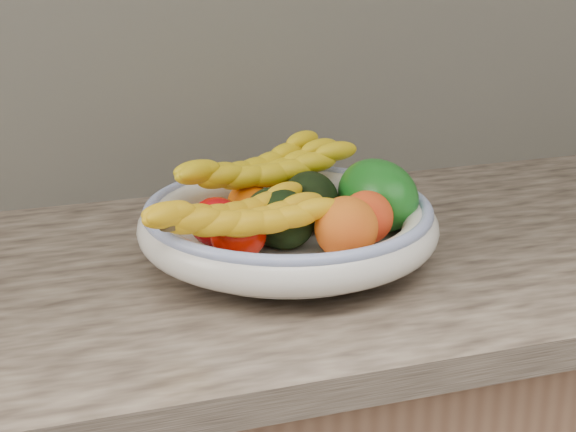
% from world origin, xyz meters
% --- Properties ---
extents(fruit_bowl, '(0.39, 0.39, 0.08)m').
position_xyz_m(fruit_bowl, '(0.00, 1.66, 0.95)').
color(fruit_bowl, silver).
rests_on(fruit_bowl, kitchen_counter).
extents(clementine_back_left, '(0.06, 0.06, 0.04)m').
position_xyz_m(clementine_back_left, '(-0.03, 1.76, 0.95)').
color(clementine_back_left, '#F36405').
rests_on(clementine_back_left, fruit_bowl).
extents(clementine_back_right, '(0.06, 0.06, 0.04)m').
position_xyz_m(clementine_back_right, '(0.02, 1.75, 0.95)').
color(clementine_back_right, orange).
rests_on(clementine_back_right, fruit_bowl).
extents(clementine_back_mid, '(0.05, 0.05, 0.04)m').
position_xyz_m(clementine_back_mid, '(0.01, 1.74, 0.95)').
color(clementine_back_mid, '#F06505').
rests_on(clementine_back_mid, fruit_bowl).
extents(clementine_extra, '(0.06, 0.06, 0.05)m').
position_xyz_m(clementine_extra, '(-0.02, 1.74, 0.95)').
color(clementine_extra, '#F26005').
rests_on(clementine_extra, fruit_bowl).
extents(tomato_left, '(0.08, 0.08, 0.06)m').
position_xyz_m(tomato_left, '(-0.09, 1.66, 0.96)').
color(tomato_left, '#BB0509').
rests_on(tomato_left, fruit_bowl).
extents(tomato_near_left, '(0.08, 0.08, 0.06)m').
position_xyz_m(tomato_near_left, '(-0.08, 1.61, 0.96)').
color(tomato_near_left, '#B80F03').
rests_on(tomato_near_left, fruit_bowl).
extents(avocado_center, '(0.11, 0.13, 0.08)m').
position_xyz_m(avocado_center, '(-0.02, 1.65, 0.96)').
color(avocado_center, black).
rests_on(avocado_center, fruit_bowl).
extents(avocado_right, '(0.10, 0.12, 0.08)m').
position_xyz_m(avocado_right, '(0.04, 1.70, 0.96)').
color(avocado_right, black).
rests_on(avocado_right, fruit_bowl).
extents(green_mango, '(0.14, 0.16, 0.12)m').
position_xyz_m(green_mango, '(0.13, 1.66, 0.98)').
color(green_mango, '#105913').
rests_on(green_mango, fruit_bowl).
extents(peach_front, '(0.10, 0.10, 0.08)m').
position_xyz_m(peach_front, '(0.05, 1.58, 0.97)').
color(peach_front, orange).
rests_on(peach_front, fruit_bowl).
extents(peach_right, '(0.09, 0.09, 0.07)m').
position_xyz_m(peach_right, '(0.09, 1.60, 0.97)').
color(peach_right, orange).
rests_on(peach_right, fruit_bowl).
extents(banana_bunch_back, '(0.31, 0.20, 0.08)m').
position_xyz_m(banana_bunch_back, '(-0.01, 1.76, 0.99)').
color(banana_bunch_back, yellow).
rests_on(banana_bunch_back, fruit_bowl).
extents(banana_bunch_front, '(0.28, 0.17, 0.07)m').
position_xyz_m(banana_bunch_front, '(-0.08, 1.60, 0.98)').
color(banana_bunch_front, yellow).
rests_on(banana_bunch_front, fruit_bowl).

